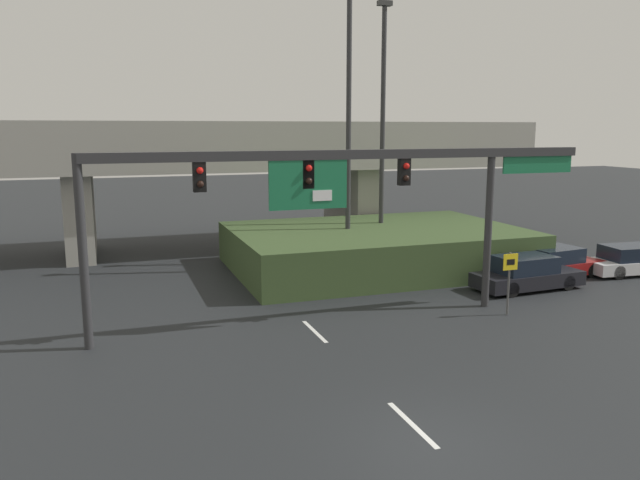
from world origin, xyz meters
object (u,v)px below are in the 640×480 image
Objects in this scene: parked_sedan_mid_right at (555,263)px; parked_sedan_far_right at (633,261)px; highway_light_pole_far at (383,128)px; parked_sedan_near_right at (527,274)px; speed_limit_sign at (509,274)px; signal_gantry at (343,182)px; highway_light_pole_near at (349,123)px.

parked_sedan_mid_right reaches higher than parked_sedan_far_right.
highway_light_pole_far is 2.65× the size of parked_sedan_near_right.
speed_limit_sign is at bearing -139.44° from parked_sedan_near_right.
signal_gantry is 1.41× the size of highway_light_pole_far.
speed_limit_sign is 0.51× the size of parked_sedan_mid_right.
highway_light_pole_far is at bearing 58.18° from signal_gantry.
signal_gantry is at bearing -112.89° from highway_light_pole_near.
highway_light_pole_near is 2.85× the size of parked_sedan_mid_right.
signal_gantry is 3.91× the size of parked_sedan_mid_right.
highway_light_pole_near reaches higher than highway_light_pole_far.
parked_sedan_mid_right is (2.71, 1.50, -0.03)m from parked_sedan_near_right.
parked_sedan_near_right is (3.38, -7.48, -6.13)m from highway_light_pole_far.
signal_gantry is at bearing 168.33° from speed_limit_sign.
parked_sedan_mid_right is (6.09, -5.98, -6.16)m from highway_light_pole_far.
speed_limit_sign reaches higher than parked_sedan_far_right.
highway_light_pole_near is 1.03× the size of highway_light_pole_far.
highway_light_pole_far reaches higher than parked_sedan_far_right.
signal_gantry is at bearing -121.82° from highway_light_pole_far.
parked_sedan_far_right is (12.26, -5.48, -6.36)m from highway_light_pole_near.
speed_limit_sign is 10.28m from parked_sedan_far_right.
parked_sedan_near_right is at bearing 43.97° from speed_limit_sign.
speed_limit_sign is at bearing -11.67° from signal_gantry.
highway_light_pole_near is 2.69× the size of parked_sedan_far_right.
signal_gantry is 12.90m from parked_sedan_mid_right.
parked_sedan_far_right is at bearing -33.87° from highway_light_pole_far.
highway_light_pole_near is 2.73× the size of parked_sedan_near_right.
highway_light_pole_far is 2.77× the size of parked_sedan_mid_right.
parked_sedan_mid_right is at bearing -29.64° from highway_light_pole_near.
highway_light_pole_far reaches higher than speed_limit_sign.
highway_light_pole_near is 14.86m from parked_sedan_far_right.
parked_sedan_far_right is at bearing -24.09° from highway_light_pole_near.
speed_limit_sign reaches higher than parked_sedan_near_right.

